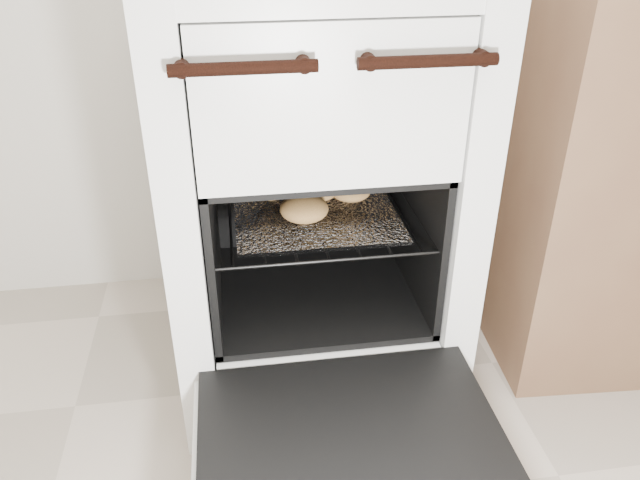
% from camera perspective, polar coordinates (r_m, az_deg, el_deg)
% --- Properties ---
extents(stove, '(0.60, 0.67, 0.92)m').
position_cam_1_polar(stove, '(1.39, -0.91, 4.74)').
color(stove, silver).
rests_on(stove, ground).
extents(oven_door, '(0.54, 0.42, 0.04)m').
position_cam_1_polar(oven_door, '(1.13, 2.89, -18.07)').
color(oven_door, black).
rests_on(oven_door, stove).
extents(oven_rack, '(0.44, 0.42, 0.01)m').
position_cam_1_polar(oven_rack, '(1.34, -0.51, 2.50)').
color(oven_rack, black).
rests_on(oven_rack, stove).
extents(foil_sheet, '(0.34, 0.30, 0.01)m').
position_cam_1_polar(foil_sheet, '(1.32, -0.39, 2.35)').
color(foil_sheet, silver).
rests_on(foil_sheet, oven_rack).
extents(baked_rolls, '(0.29, 0.25, 0.05)m').
position_cam_1_polar(baked_rolls, '(1.35, 0.08, 4.24)').
color(baked_rolls, '#B58948').
rests_on(baked_rolls, foil_sheet).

